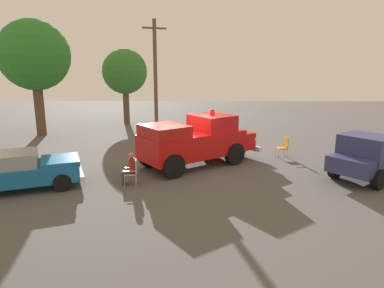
# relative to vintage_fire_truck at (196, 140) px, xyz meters

# --- Properties ---
(ground_plane) EXTENTS (60.00, 60.00, 0.00)m
(ground_plane) POSITION_rel_vintage_fire_truck_xyz_m (-0.38, -0.28, -1.20)
(ground_plane) COLOR #514F4C
(vintage_fire_truck) EXTENTS (6.09, 5.26, 2.59)m
(vintage_fire_truck) POSITION_rel_vintage_fire_truck_xyz_m (0.00, 0.00, 0.00)
(vintage_fire_truck) COLOR black
(vintage_fire_truck) RESTS_ON ground
(classic_hot_rod) EXTENTS (4.74, 3.33, 1.46)m
(classic_hot_rod) POSITION_rel_vintage_fire_truck_xyz_m (-6.73, -3.27, -0.45)
(classic_hot_rod) COLOR black
(classic_hot_rod) RESTS_ON ground
(parked_pickup) EXTENTS (4.88, 4.39, 1.90)m
(parked_pickup) POSITION_rel_vintage_fire_truck_xyz_m (7.52, -1.71, -0.21)
(parked_pickup) COLOR black
(parked_pickup) RESTS_ON ground
(lawn_chair_near_truck) EXTENTS (0.56, 0.57, 1.02)m
(lawn_chair_near_truck) POSITION_rel_vintage_fire_truck_xyz_m (-2.56, -2.76, -0.61)
(lawn_chair_near_truck) COLOR #B7BABF
(lawn_chair_near_truck) RESTS_ON ground
(lawn_chair_spare) EXTENTS (0.55, 0.56, 1.02)m
(lawn_chair_spare) POSITION_rel_vintage_fire_truck_xyz_m (4.54, 1.51, -0.61)
(lawn_chair_spare) COLOR #B7BABF
(lawn_chair_spare) RESTS_ON ground
(spectator_seated) EXTENTS (0.58, 0.44, 1.29)m
(spectator_seated) POSITION_rel_vintage_fire_truck_xyz_m (-2.69, -2.78, -0.50)
(spectator_seated) COLOR #383842
(spectator_seated) RESTS_ON ground
(oak_tree_left) EXTENTS (4.55, 4.55, 7.57)m
(oak_tree_left) POSITION_rel_vintage_fire_truck_xyz_m (-10.45, 7.17, 4.04)
(oak_tree_left) COLOR brown
(oak_tree_left) RESTS_ON ground
(oak_tree_distant) EXTENTS (3.58, 3.58, 5.95)m
(oak_tree_distant) POSITION_rel_vintage_fire_truck_xyz_m (-5.61, 12.32, 2.92)
(oak_tree_distant) COLOR brown
(oak_tree_distant) RESTS_ON ground
(utility_pole) EXTENTS (1.60, 0.82, 7.69)m
(utility_pole) POSITION_rel_vintage_fire_truck_xyz_m (-2.77, 8.52, 2.79)
(utility_pole) COLOR brown
(utility_pole) RESTS_ON ground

